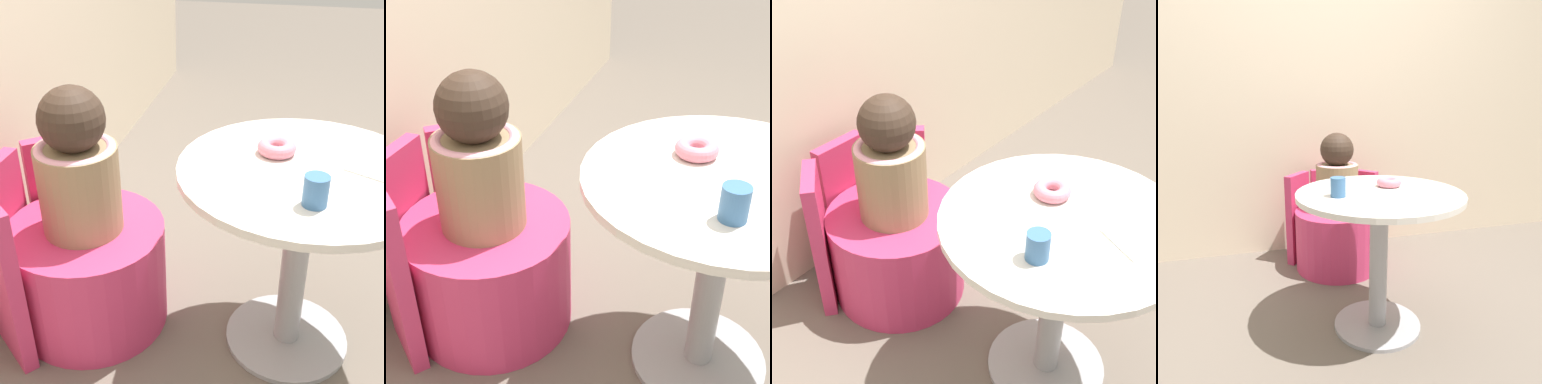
% 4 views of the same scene
% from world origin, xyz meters
% --- Properties ---
extents(ground_plane, '(12.00, 12.00, 0.00)m').
position_xyz_m(ground_plane, '(0.00, 0.00, 0.00)').
color(ground_plane, '#665B51').
extents(back_wall, '(6.00, 0.06, 2.40)m').
position_xyz_m(back_wall, '(0.00, 1.13, 1.20)').
color(back_wall, beige).
rests_on(back_wall, ground_plane).
extents(round_table, '(0.76, 0.76, 0.68)m').
position_xyz_m(round_table, '(0.09, 0.01, 0.50)').
color(round_table, '#99999E').
rests_on(round_table, ground_plane).
extents(tub_chair, '(0.54, 0.54, 0.39)m').
position_xyz_m(tub_chair, '(0.07, 0.71, 0.19)').
color(tub_chair, '#C63360').
rests_on(tub_chair, ground_plane).
extents(booth_backrest, '(0.64, 0.23, 0.60)m').
position_xyz_m(booth_backrest, '(0.07, 0.94, 0.30)').
color(booth_backrest, '#C63360').
rests_on(booth_backrest, ground_plane).
extents(child_figure, '(0.26, 0.26, 0.49)m').
position_xyz_m(child_figure, '(0.07, 0.71, 0.61)').
color(child_figure, '#937A56').
rests_on(child_figure, tub_chair).
extents(donut, '(0.12, 0.12, 0.04)m').
position_xyz_m(donut, '(0.17, 0.10, 0.70)').
color(donut, pink).
rests_on(donut, round_table).
extents(cup, '(0.07, 0.07, 0.08)m').
position_xyz_m(cup, '(-0.10, -0.02, 0.72)').
color(cup, '#386699').
rests_on(cup, round_table).
extents(paper_napkin, '(0.21, 0.21, 0.01)m').
position_xyz_m(paper_napkin, '(0.14, -0.20, 0.68)').
color(paper_napkin, white).
rests_on(paper_napkin, round_table).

